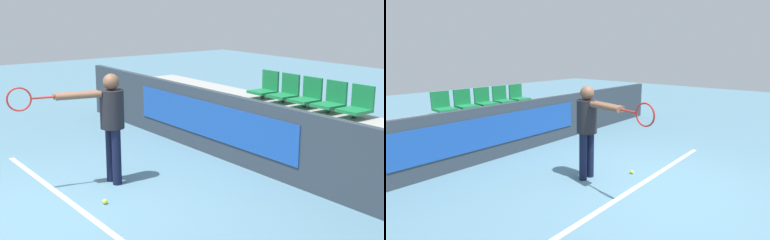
% 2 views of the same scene
% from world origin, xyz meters
% --- Properties ---
extents(ground_plane, '(30.00, 30.00, 0.00)m').
position_xyz_m(ground_plane, '(0.00, 0.00, 0.00)').
color(ground_plane, slate).
extents(court_baseline, '(4.78, 0.08, 0.01)m').
position_xyz_m(court_baseline, '(0.00, 0.23, 0.00)').
color(court_baseline, white).
rests_on(court_baseline, ground).
extents(barrier_wall, '(9.82, 0.14, 1.09)m').
position_xyz_m(barrier_wall, '(-0.02, 3.07, 0.55)').
color(barrier_wall, '#2D3842').
rests_on(barrier_wall, ground).
extents(bleacher_tier_front, '(9.42, 0.93, 0.36)m').
position_xyz_m(bleacher_tier_front, '(0.00, 3.62, 0.18)').
color(bleacher_tier_front, '#9E9E99').
rests_on(bleacher_tier_front, ground).
extents(bleacher_tier_middle, '(9.42, 0.93, 0.73)m').
position_xyz_m(bleacher_tier_middle, '(0.00, 4.54, 0.36)').
color(bleacher_tier_middle, '#9E9E99').
rests_on(bleacher_tier_middle, ground).
extents(stadium_chair_0, '(0.41, 0.44, 0.52)m').
position_xyz_m(stadium_chair_0, '(-1.05, 3.74, 0.57)').
color(stadium_chair_0, '#333333').
rests_on(stadium_chair_0, bleacher_tier_front).
extents(stadium_chair_1, '(0.41, 0.44, 0.52)m').
position_xyz_m(stadium_chair_1, '(-0.52, 3.74, 0.57)').
color(stadium_chair_1, '#333333').
rests_on(stadium_chair_1, bleacher_tier_front).
extents(stadium_chair_2, '(0.41, 0.44, 0.52)m').
position_xyz_m(stadium_chair_2, '(0.00, 3.74, 0.57)').
color(stadium_chair_2, '#333333').
rests_on(stadium_chair_2, bleacher_tier_front).
extents(stadium_chair_3, '(0.41, 0.44, 0.52)m').
position_xyz_m(stadium_chair_3, '(0.52, 3.74, 0.57)').
color(stadium_chair_3, '#333333').
rests_on(stadium_chair_3, bleacher_tier_front).
extents(stadium_chair_4, '(0.41, 0.44, 0.52)m').
position_xyz_m(stadium_chair_4, '(1.05, 3.74, 0.57)').
color(stadium_chair_4, '#333333').
rests_on(stadium_chair_4, bleacher_tier_front).
extents(stadium_chair_5, '(0.41, 0.44, 0.52)m').
position_xyz_m(stadium_chair_5, '(-1.05, 4.67, 0.93)').
color(stadium_chair_5, '#333333').
rests_on(stadium_chair_5, bleacher_tier_middle).
extents(stadium_chair_6, '(0.41, 0.44, 0.52)m').
position_xyz_m(stadium_chair_6, '(-0.52, 4.67, 0.93)').
color(stadium_chair_6, '#333333').
rests_on(stadium_chair_6, bleacher_tier_middle).
extents(stadium_chair_7, '(0.41, 0.44, 0.52)m').
position_xyz_m(stadium_chair_7, '(0.00, 4.67, 0.93)').
color(stadium_chair_7, '#333333').
rests_on(stadium_chair_7, bleacher_tier_middle).
extents(stadium_chair_8, '(0.41, 0.44, 0.52)m').
position_xyz_m(stadium_chair_8, '(0.52, 4.67, 0.93)').
color(stadium_chair_8, '#333333').
rests_on(stadium_chair_8, bleacher_tier_middle).
extents(stadium_chair_9, '(0.41, 0.44, 0.52)m').
position_xyz_m(stadium_chair_9, '(1.05, 4.67, 0.93)').
color(stadium_chair_9, '#333333').
rests_on(stadium_chair_9, bleacher_tier_middle).
extents(tennis_player, '(0.48, 1.53, 1.58)m').
position_xyz_m(tennis_player, '(-0.35, 0.99, 0.98)').
color(tennis_player, black).
rests_on(tennis_player, ground).
extents(tennis_ball, '(0.07, 0.07, 0.07)m').
position_xyz_m(tennis_ball, '(0.33, 0.57, 0.03)').
color(tennis_ball, '#CCDB33').
rests_on(tennis_ball, ground).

